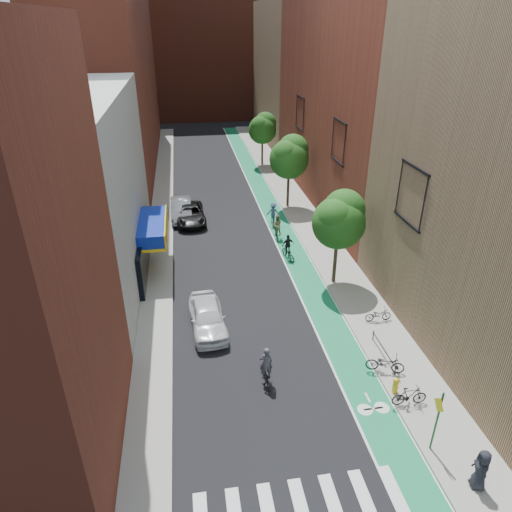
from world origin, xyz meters
name	(u,v)px	position (x,y,z in m)	size (l,w,h in m)	color
ground	(282,403)	(0.00, 0.00, 0.00)	(160.00, 160.00, 0.00)	black
bike_lane	(267,201)	(4.00, 26.00, 0.01)	(2.00, 68.00, 0.01)	#14733E
sidewalk_left	(162,206)	(-6.00, 26.00, 0.07)	(2.00, 68.00, 0.15)	gray
sidewalk_right	(292,199)	(6.50, 26.00, 0.07)	(3.00, 68.00, 0.15)	gray
building_left_white	(69,191)	(-11.00, 14.00, 6.00)	(8.00, 20.00, 12.00)	silver
building_left_far_red	(111,66)	(-11.00, 42.00, 11.00)	(8.00, 36.00, 22.00)	maroon
building_right_mid_red	(357,79)	(12.00, 26.00, 11.00)	(8.00, 28.00, 22.00)	maroon
building_right_far_tan	(294,74)	(12.00, 50.00, 9.00)	(8.00, 20.00, 18.00)	#8C6B4C
building_far_closure	(198,56)	(0.00, 72.00, 10.00)	(30.00, 14.00, 20.00)	maroon
tree_near	(339,219)	(5.65, 10.02, 4.66)	(3.40, 3.36, 6.42)	#332619
tree_mid	(290,156)	(5.65, 24.02, 4.89)	(3.55, 3.53, 6.74)	#332619
tree_far	(263,128)	(5.65, 38.02, 4.50)	(3.30, 3.25, 6.21)	#332619
sign_pole	(437,418)	(5.38, -3.50, 1.84)	(0.13, 0.71, 3.00)	#194C26
parked_car_white	(207,317)	(-3.00, 6.27, 0.80)	(1.89, 4.69, 1.60)	silver
parked_car_black	(190,214)	(-3.47, 21.98, 0.73)	(2.43, 5.28, 1.47)	black
parked_car_silver	(181,209)	(-4.23, 23.02, 0.83)	(1.75, 5.03, 1.66)	gray
cyclist_lead	(266,372)	(-0.52, 1.39, 0.72)	(0.65, 1.64, 2.09)	black
cyclist_lane_near	(277,229)	(3.25, 17.47, 0.86)	(0.90, 1.69, 2.02)	black
cyclist_lane_mid	(288,250)	(3.36, 13.89, 0.69)	(1.07, 1.92, 1.91)	black
cyclist_lane_far	(273,215)	(3.46, 20.10, 0.92)	(1.18, 1.67, 2.03)	black
parked_bike_near	(385,363)	(5.40, 1.14, 0.64)	(0.65, 1.88, 0.99)	black
parked_bike_mid	(409,396)	(5.58, -1.10, 0.64)	(0.46, 1.64, 0.99)	black
parked_bike_far	(378,315)	(6.75, 5.27, 0.56)	(0.54, 1.54, 0.81)	black
pedestrian	(481,470)	(6.27, -5.34, 1.04)	(0.87, 0.56, 1.77)	black
fire_hydrant	(396,385)	(5.30, -0.30, 0.59)	(0.29, 0.29, 0.83)	gold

